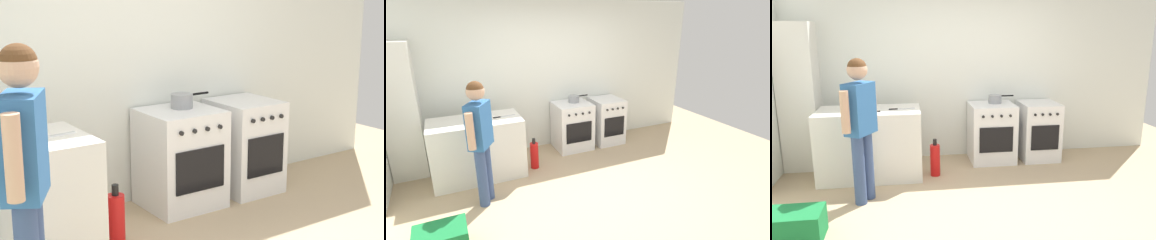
% 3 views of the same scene
% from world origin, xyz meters
% --- Properties ---
extents(ground_plane, '(8.00, 8.00, 0.00)m').
position_xyz_m(ground_plane, '(0.00, 0.00, 0.00)').
color(ground_plane, tan).
extents(back_wall, '(6.00, 0.10, 2.60)m').
position_xyz_m(back_wall, '(0.00, 1.95, 1.30)').
color(back_wall, silver).
rests_on(back_wall, ground).
extents(counter_unit, '(1.30, 0.70, 0.90)m').
position_xyz_m(counter_unit, '(-1.35, 1.20, 0.45)').
color(counter_unit, silver).
rests_on(counter_unit, ground).
extents(oven_left, '(0.64, 0.62, 0.85)m').
position_xyz_m(oven_left, '(0.35, 1.58, 0.43)').
color(oven_left, white).
rests_on(oven_left, ground).
extents(oven_right, '(0.54, 0.62, 0.85)m').
position_xyz_m(oven_right, '(1.06, 1.58, 0.43)').
color(oven_right, white).
rests_on(oven_right, ground).
extents(pot, '(0.37, 0.19, 0.12)m').
position_xyz_m(pot, '(0.41, 1.63, 0.91)').
color(pot, gray).
rests_on(pot, oven_left).
extents(knife_utility, '(0.25, 0.04, 0.01)m').
position_xyz_m(knife_utility, '(-1.31, 1.06, 0.90)').
color(knife_utility, silver).
rests_on(knife_utility, counter_unit).
extents(knife_paring, '(0.20, 0.10, 0.01)m').
position_xyz_m(knife_paring, '(-1.42, 1.11, 0.91)').
color(knife_paring, silver).
rests_on(knife_paring, counter_unit).
extents(knife_carving, '(0.33, 0.06, 0.01)m').
position_xyz_m(knife_carving, '(-0.94, 1.18, 0.90)').
color(knife_carving, silver).
rests_on(knife_carving, counter_unit).
extents(person, '(0.34, 0.51, 1.61)m').
position_xyz_m(person, '(-1.36, 0.46, 0.96)').
color(person, '#384C7A').
rests_on(person, ground).
extents(fire_extinguisher, '(0.13, 0.13, 0.50)m').
position_xyz_m(fire_extinguisher, '(-0.52, 1.10, 0.22)').
color(fire_extinguisher, red).
rests_on(fire_extinguisher, ground).
extents(larder_cabinet, '(0.48, 0.44, 2.00)m').
position_xyz_m(larder_cabinet, '(-2.30, 1.68, 1.00)').
color(larder_cabinet, silver).
rests_on(larder_cabinet, ground).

